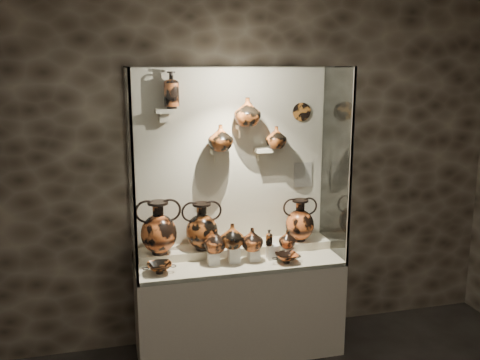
% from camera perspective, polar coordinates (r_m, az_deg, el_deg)
% --- Properties ---
extents(wall_back, '(5.00, 0.02, 3.20)m').
position_cam_1_polar(wall_back, '(4.57, -1.18, 2.00)').
color(wall_back, '#2D251C').
rests_on(wall_back, ground).
extents(plinth, '(1.70, 0.60, 0.80)m').
position_cam_1_polar(plinth, '(4.65, -0.18, -13.41)').
color(plinth, beige).
rests_on(plinth, floor).
extents(front_tier, '(1.68, 0.58, 0.03)m').
position_cam_1_polar(front_tier, '(4.49, -0.19, -8.63)').
color(front_tier, beige).
rests_on(front_tier, plinth).
extents(rear_tier, '(1.70, 0.25, 0.10)m').
position_cam_1_polar(rear_tier, '(4.64, -0.72, -7.48)').
color(rear_tier, beige).
rests_on(rear_tier, plinth).
extents(back_panel, '(1.70, 0.03, 1.60)m').
position_cam_1_polar(back_panel, '(4.57, -1.17, 1.99)').
color(back_panel, beige).
rests_on(back_panel, plinth).
extents(glass_front, '(1.70, 0.01, 1.60)m').
position_cam_1_polar(glass_front, '(3.99, 0.85, 0.45)').
color(glass_front, white).
rests_on(glass_front, plinth).
extents(glass_left, '(0.01, 0.60, 1.60)m').
position_cam_1_polar(glass_left, '(4.15, -11.60, 0.65)').
color(glass_left, white).
rests_on(glass_left, plinth).
extents(glass_right, '(0.01, 0.60, 1.60)m').
position_cam_1_polar(glass_right, '(4.55, 10.20, 1.74)').
color(glass_right, white).
rests_on(glass_right, plinth).
extents(glass_top, '(1.70, 0.60, 0.01)m').
position_cam_1_polar(glass_top, '(4.19, -0.20, 11.99)').
color(glass_top, white).
rests_on(glass_top, back_panel).
extents(frame_post_left, '(0.02, 0.02, 1.60)m').
position_cam_1_polar(frame_post_left, '(3.86, -11.28, -0.19)').
color(frame_post_left, gray).
rests_on(frame_post_left, plinth).
extents(frame_post_right, '(0.02, 0.02, 1.60)m').
position_cam_1_polar(frame_post_right, '(4.29, 11.72, 1.03)').
color(frame_post_right, gray).
rests_on(frame_post_right, plinth).
extents(pedestal_a, '(0.09, 0.09, 0.10)m').
position_cam_1_polar(pedestal_a, '(4.37, -2.85, -8.32)').
color(pedestal_a, white).
rests_on(pedestal_a, front_tier).
extents(pedestal_b, '(0.09, 0.09, 0.13)m').
position_cam_1_polar(pedestal_b, '(4.40, -0.66, -7.95)').
color(pedestal_b, white).
rests_on(pedestal_b, front_tier).
extents(pedestal_c, '(0.09, 0.09, 0.09)m').
position_cam_1_polar(pedestal_c, '(4.45, 1.48, -8.00)').
color(pedestal_c, white).
rests_on(pedestal_c, front_tier).
extents(pedestal_d, '(0.09, 0.09, 0.12)m').
position_cam_1_polar(pedestal_d, '(4.49, 3.47, -7.63)').
color(pedestal_d, white).
rests_on(pedestal_d, front_tier).
extents(pedestal_e, '(0.09, 0.09, 0.08)m').
position_cam_1_polar(pedestal_e, '(4.54, 5.16, -7.70)').
color(pedestal_e, white).
rests_on(pedestal_e, front_tier).
extents(bracket_ul, '(0.14, 0.12, 0.04)m').
position_cam_1_polar(bracket_ul, '(4.34, -8.10, 7.31)').
color(bracket_ul, beige).
rests_on(bracket_ul, back_panel).
extents(bracket_ca, '(0.14, 0.12, 0.04)m').
position_cam_1_polar(bracket_ca, '(4.46, -2.20, 3.02)').
color(bracket_ca, beige).
rests_on(bracket_ca, back_panel).
extents(bracket_cb, '(0.10, 0.12, 0.04)m').
position_cam_1_polar(bracket_cb, '(4.48, 0.29, 5.65)').
color(bracket_cb, beige).
rests_on(bracket_cb, back_panel).
extents(bracket_cc, '(0.14, 0.12, 0.04)m').
position_cam_1_polar(bracket_cc, '(4.55, 2.48, 3.22)').
color(bracket_cc, beige).
rests_on(bracket_cc, back_panel).
extents(amphora_left, '(0.39, 0.39, 0.44)m').
position_cam_1_polar(amphora_left, '(4.39, -8.67, -5.03)').
color(amphora_left, '#CE5C27').
rests_on(amphora_left, rear_tier).
extents(amphora_mid, '(0.37, 0.37, 0.40)m').
position_cam_1_polar(amphora_mid, '(4.46, -4.09, -4.92)').
color(amphora_mid, '#93441A').
rests_on(amphora_mid, rear_tier).
extents(amphora_right, '(0.38, 0.38, 0.37)m').
position_cam_1_polar(amphora_right, '(4.70, 6.40, -4.25)').
color(amphora_right, '#CE5C27').
rests_on(amphora_right, rear_tier).
extents(jug_a, '(0.21, 0.21, 0.19)m').
position_cam_1_polar(jug_a, '(4.33, -2.66, -6.47)').
color(jug_a, '#CE5C27').
rests_on(jug_a, pedestal_a).
extents(jug_b, '(0.24, 0.24, 0.20)m').
position_cam_1_polar(jug_b, '(4.33, -0.83, -5.97)').
color(jug_b, '#93441A').
rests_on(jug_b, pedestal_b).
extents(jug_c, '(0.24, 0.24, 0.19)m').
position_cam_1_polar(jug_c, '(4.39, 1.29, -6.33)').
color(jug_c, '#CE5C27').
rests_on(jug_c, pedestal_c).
extents(jug_e, '(0.16, 0.16, 0.15)m').
position_cam_1_polar(jug_e, '(4.51, 5.05, -6.26)').
color(jug_e, '#CE5C27').
rests_on(jug_e, pedestal_e).
extents(lekythos_small, '(0.08, 0.08, 0.15)m').
position_cam_1_polar(lekythos_small, '(4.42, 3.12, -6.07)').
color(lekythos_small, '#93441A').
rests_on(lekythos_small, pedestal_d).
extents(kylix_left, '(0.26, 0.23, 0.10)m').
position_cam_1_polar(kylix_left, '(4.23, -8.59, -9.18)').
color(kylix_left, '#93441A').
rests_on(kylix_left, front_tier).
extents(kylix_right, '(0.29, 0.27, 0.09)m').
position_cam_1_polar(kylix_right, '(4.41, 4.98, -8.21)').
color(kylix_right, '#CE5C27').
rests_on(kylix_right, front_tier).
extents(lekythos_tall, '(0.17, 0.17, 0.33)m').
position_cam_1_polar(lekythos_tall, '(4.32, -7.33, 9.75)').
color(lekythos_tall, '#CE5C27').
rests_on(lekythos_tall, bracket_ul).
extents(ovoid_vase_a, '(0.26, 0.26, 0.22)m').
position_cam_1_polar(ovoid_vase_a, '(4.39, -2.09, 4.53)').
color(ovoid_vase_a, '#93441A').
rests_on(ovoid_vase_a, bracket_ca).
extents(ovoid_vase_b, '(0.26, 0.26, 0.23)m').
position_cam_1_polar(ovoid_vase_b, '(4.41, 0.80, 7.30)').
color(ovoid_vase_b, '#93441A').
rests_on(ovoid_vase_b, bracket_cb).
extents(ovoid_vase_c, '(0.21, 0.21, 0.19)m').
position_cam_1_polar(ovoid_vase_c, '(4.53, 3.88, 4.57)').
color(ovoid_vase_c, '#93441A').
rests_on(ovoid_vase_c, bracket_cc).
extents(wall_plate, '(0.16, 0.02, 0.16)m').
position_cam_1_polar(wall_plate, '(4.68, 6.58, 7.23)').
color(wall_plate, '#B06322').
rests_on(wall_plate, back_panel).
extents(info_placard, '(0.17, 0.01, 0.22)m').
position_cam_1_polar(info_placard, '(4.77, 6.71, 0.57)').
color(info_placard, beige).
rests_on(info_placard, back_panel).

